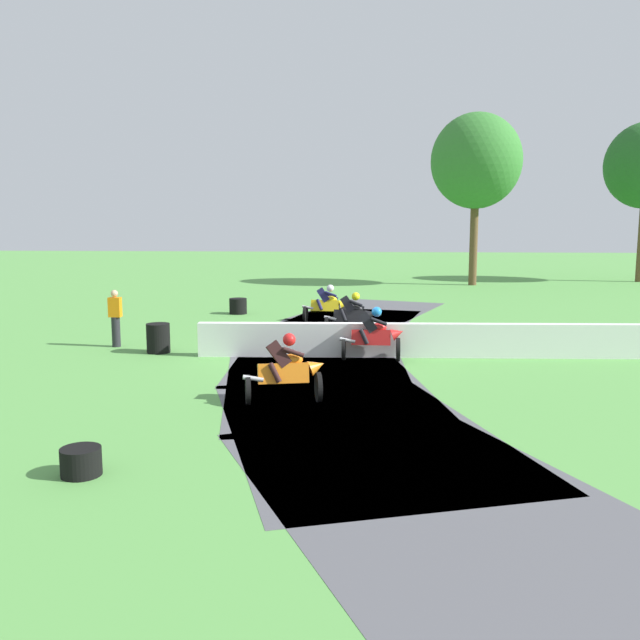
{
  "coord_description": "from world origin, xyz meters",
  "views": [
    {
      "loc": [
        1.38,
        -17.62,
        3.59
      ],
      "look_at": [
        0.01,
        0.55,
        0.9
      ],
      "focal_mm": 38.07,
      "sensor_mm": 36.0,
      "label": 1
    }
  ],
  "objects_px": {
    "motorcycle_trailing_red": "(374,335)",
    "tire_stack_mid_a": "(158,338)",
    "motorcycle_chase_black": "(352,315)",
    "tire_stack_mid_b": "(81,462)",
    "track_marshal": "(115,318)",
    "motorcycle_fourth_orange": "(287,370)",
    "traffic_cone": "(478,342)",
    "tire_stack_near": "(238,306)",
    "motorcycle_lead_yellow": "(327,305)"
  },
  "relations": [
    {
      "from": "motorcycle_lead_yellow",
      "to": "tire_stack_mid_a",
      "type": "height_order",
      "value": "motorcycle_lead_yellow"
    },
    {
      "from": "motorcycle_fourth_orange",
      "to": "traffic_cone",
      "type": "distance_m",
      "value": 7.5
    },
    {
      "from": "track_marshal",
      "to": "tire_stack_mid_a",
      "type": "bearing_deg",
      "value": -27.44
    },
    {
      "from": "tire_stack_near",
      "to": "tire_stack_mid_a",
      "type": "bearing_deg",
      "value": -94.88
    },
    {
      "from": "motorcycle_lead_yellow",
      "to": "motorcycle_chase_black",
      "type": "distance_m",
      "value": 2.79
    },
    {
      "from": "track_marshal",
      "to": "traffic_cone",
      "type": "relative_size",
      "value": 3.7
    },
    {
      "from": "motorcycle_fourth_orange",
      "to": "track_marshal",
      "type": "xyz_separation_m",
      "value": [
        -5.61,
        5.55,
        0.16
      ]
    },
    {
      "from": "tire_stack_mid_b",
      "to": "motorcycle_chase_black",
      "type": "bearing_deg",
      "value": 73.96
    },
    {
      "from": "motorcycle_chase_black",
      "to": "motorcycle_fourth_orange",
      "type": "height_order",
      "value": "motorcycle_fourth_orange"
    },
    {
      "from": "tire_stack_mid_b",
      "to": "track_marshal",
      "type": "height_order",
      "value": "track_marshal"
    },
    {
      "from": "motorcycle_chase_black",
      "to": "tire_stack_mid_a",
      "type": "height_order",
      "value": "motorcycle_chase_black"
    },
    {
      "from": "tire_stack_mid_b",
      "to": "traffic_cone",
      "type": "xyz_separation_m",
      "value": [
        7.09,
        9.98,
        0.02
      ]
    },
    {
      "from": "motorcycle_lead_yellow",
      "to": "tire_stack_mid_b",
      "type": "distance_m",
      "value": 15.05
    },
    {
      "from": "motorcycle_chase_black",
      "to": "traffic_cone",
      "type": "bearing_deg",
      "value": -31.81
    },
    {
      "from": "motorcycle_trailing_red",
      "to": "motorcycle_fourth_orange",
      "type": "bearing_deg",
      "value": -112.32
    },
    {
      "from": "motorcycle_lead_yellow",
      "to": "motorcycle_fourth_orange",
      "type": "bearing_deg",
      "value": -90.65
    },
    {
      "from": "motorcycle_trailing_red",
      "to": "tire_stack_mid_a",
      "type": "xyz_separation_m",
      "value": [
        -5.87,
        0.56,
        -0.26
      ]
    },
    {
      "from": "track_marshal",
      "to": "traffic_cone",
      "type": "height_order",
      "value": "track_marshal"
    },
    {
      "from": "tire_stack_mid_a",
      "to": "track_marshal",
      "type": "height_order",
      "value": "track_marshal"
    },
    {
      "from": "track_marshal",
      "to": "motorcycle_fourth_orange",
      "type": "bearing_deg",
      "value": -44.72
    },
    {
      "from": "motorcycle_fourth_orange",
      "to": "tire_stack_mid_a",
      "type": "distance_m",
      "value": 6.33
    },
    {
      "from": "motorcycle_trailing_red",
      "to": "tire_stack_mid_a",
      "type": "bearing_deg",
      "value": 174.59
    },
    {
      "from": "motorcycle_chase_black",
      "to": "traffic_cone",
      "type": "distance_m",
      "value": 4.24
    },
    {
      "from": "motorcycle_fourth_orange",
      "to": "tire_stack_mid_a",
      "type": "height_order",
      "value": "motorcycle_fourth_orange"
    },
    {
      "from": "motorcycle_lead_yellow",
      "to": "motorcycle_chase_black",
      "type": "bearing_deg",
      "value": -69.98
    },
    {
      "from": "motorcycle_trailing_red",
      "to": "tire_stack_near",
      "type": "bearing_deg",
      "value": 121.86
    },
    {
      "from": "track_marshal",
      "to": "traffic_cone",
      "type": "bearing_deg",
      "value": 1.69
    },
    {
      "from": "motorcycle_lead_yellow",
      "to": "traffic_cone",
      "type": "distance_m",
      "value": 6.65
    },
    {
      "from": "motorcycle_fourth_orange",
      "to": "tire_stack_mid_b",
      "type": "height_order",
      "value": "motorcycle_fourth_orange"
    },
    {
      "from": "motorcycle_fourth_orange",
      "to": "tire_stack_mid_a",
      "type": "relative_size",
      "value": 2.1
    },
    {
      "from": "motorcycle_chase_black",
      "to": "motorcycle_fourth_orange",
      "type": "distance_m",
      "value": 8.15
    },
    {
      "from": "motorcycle_lead_yellow",
      "to": "traffic_cone",
      "type": "xyz_separation_m",
      "value": [
        4.54,
        -4.84,
        -0.41
      ]
    },
    {
      "from": "motorcycle_trailing_red",
      "to": "motorcycle_chase_black",
      "type": "bearing_deg",
      "value": 99.74
    },
    {
      "from": "motorcycle_chase_black",
      "to": "motorcycle_lead_yellow",
      "type": "bearing_deg",
      "value": 110.02
    },
    {
      "from": "motorcycle_chase_black",
      "to": "tire_stack_mid_b",
      "type": "distance_m",
      "value": 12.7
    },
    {
      "from": "motorcycle_lead_yellow",
      "to": "tire_stack_near",
      "type": "bearing_deg",
      "value": 152.06
    },
    {
      "from": "tire_stack_mid_a",
      "to": "track_marshal",
      "type": "distance_m",
      "value": 1.71
    },
    {
      "from": "tire_stack_mid_b",
      "to": "motorcycle_fourth_orange",
      "type": "bearing_deg",
      "value": 59.49
    },
    {
      "from": "motorcycle_chase_black",
      "to": "track_marshal",
      "type": "bearing_deg",
      "value": -159.3
    },
    {
      "from": "motorcycle_fourth_orange",
      "to": "track_marshal",
      "type": "bearing_deg",
      "value": 135.28
    },
    {
      "from": "tire_stack_near",
      "to": "tire_stack_mid_b",
      "type": "relative_size",
      "value": 1.17
    },
    {
      "from": "traffic_cone",
      "to": "track_marshal",
      "type": "bearing_deg",
      "value": -178.31
    },
    {
      "from": "motorcycle_fourth_orange",
      "to": "track_marshal",
      "type": "relative_size",
      "value": 1.03
    },
    {
      "from": "traffic_cone",
      "to": "motorcycle_fourth_orange",
      "type": "bearing_deg",
      "value": -128.51
    },
    {
      "from": "tire_stack_near",
      "to": "traffic_cone",
      "type": "distance_m",
      "value": 10.56
    },
    {
      "from": "tire_stack_mid_a",
      "to": "tire_stack_near",
      "type": "bearing_deg",
      "value": 85.12
    },
    {
      "from": "motorcycle_lead_yellow",
      "to": "traffic_cone",
      "type": "relative_size",
      "value": 3.88
    },
    {
      "from": "motorcycle_trailing_red",
      "to": "tire_stack_mid_a",
      "type": "distance_m",
      "value": 5.9
    },
    {
      "from": "tire_stack_mid_b",
      "to": "track_marshal",
      "type": "xyz_separation_m",
      "value": [
        -3.18,
        9.68,
        0.62
      ]
    },
    {
      "from": "motorcycle_chase_black",
      "to": "tire_stack_near",
      "type": "bearing_deg",
      "value": 135.11
    }
  ]
}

